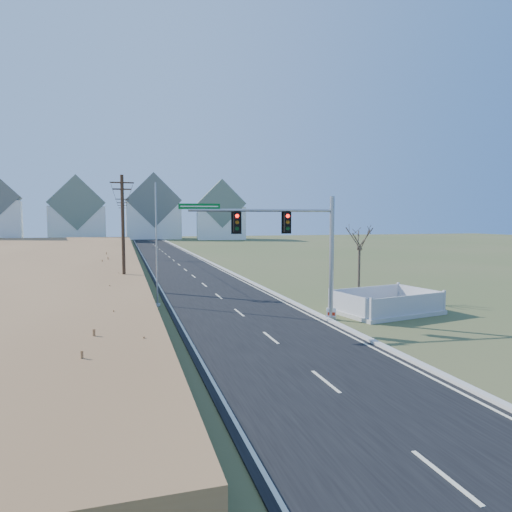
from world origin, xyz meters
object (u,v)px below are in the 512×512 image
(traffic_signal_mast, at_px, (299,244))
(open_sign, at_px, (331,314))
(fence_enclosure, at_px, (386,308))
(bare_tree, at_px, (360,236))
(flagpole, at_px, (157,257))

(traffic_signal_mast, height_order, open_sign, traffic_signal_mast)
(fence_enclosure, height_order, bare_tree, bare_tree)
(traffic_signal_mast, bearing_deg, open_sign, -2.16)
(open_sign, relative_size, bare_tree, 0.12)
(traffic_signal_mast, distance_m, fence_enclosure, 7.06)
(traffic_signal_mast, xyz_separation_m, fence_enclosure, (5.82, 0.58, -3.96))
(open_sign, xyz_separation_m, bare_tree, (4.68, 5.40, 4.07))
(traffic_signal_mast, height_order, fence_enclosure, traffic_signal_mast)
(traffic_signal_mast, relative_size, flagpole, 1.08)
(fence_enclosure, bearing_deg, open_sign, -178.84)
(open_sign, xyz_separation_m, flagpole, (-8.98, 6.83, 2.81))
(fence_enclosure, distance_m, open_sign, 4.07)
(fence_enclosure, height_order, flagpole, flagpole)
(flagpole, bearing_deg, traffic_signal_mast, -42.61)
(open_sign, bearing_deg, fence_enclosure, 37.87)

